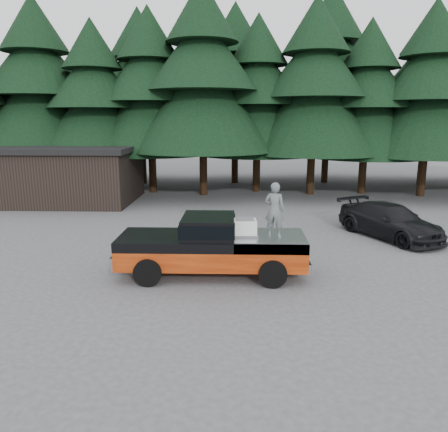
{
  "coord_description": "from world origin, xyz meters",
  "views": [
    {
      "loc": [
        1.19,
        -13.62,
        4.89
      ],
      "look_at": [
        0.78,
        0.0,
        1.83
      ],
      "focal_mm": 35.0,
      "sensor_mm": 36.0,
      "label": 1
    }
  ],
  "objects_px": {
    "air_compressor": "(245,228)",
    "utility_building": "(66,174)",
    "man_on_bed": "(275,210)",
    "pickup_truck": "(212,255)",
    "parked_car": "(390,221)"
  },
  "relations": [
    {
      "from": "pickup_truck",
      "to": "parked_car",
      "type": "bearing_deg",
      "value": 33.55
    },
    {
      "from": "man_on_bed",
      "to": "parked_car",
      "type": "xyz_separation_m",
      "value": [
        5.25,
        4.95,
        -1.47
      ]
    },
    {
      "from": "utility_building",
      "to": "parked_car",
      "type": "bearing_deg",
      "value": -24.9
    },
    {
      "from": "pickup_truck",
      "to": "utility_building",
      "type": "bearing_deg",
      "value": 127.07
    },
    {
      "from": "pickup_truck",
      "to": "man_on_bed",
      "type": "xyz_separation_m",
      "value": [
        1.93,
        -0.19,
        1.51
      ]
    },
    {
      "from": "parked_car",
      "to": "air_compressor",
      "type": "bearing_deg",
      "value": -169.72
    },
    {
      "from": "pickup_truck",
      "to": "utility_building",
      "type": "relative_size",
      "value": 0.71
    },
    {
      "from": "parked_car",
      "to": "utility_building",
      "type": "distance_m",
      "value": 18.31
    },
    {
      "from": "pickup_truck",
      "to": "man_on_bed",
      "type": "height_order",
      "value": "man_on_bed"
    },
    {
      "from": "air_compressor",
      "to": "utility_building",
      "type": "relative_size",
      "value": 0.08
    },
    {
      "from": "pickup_truck",
      "to": "utility_building",
      "type": "xyz_separation_m",
      "value": [
        -9.41,
        12.46,
        1.0
      ]
    },
    {
      "from": "parked_car",
      "to": "utility_building",
      "type": "xyz_separation_m",
      "value": [
        -16.58,
        7.7,
        0.96
      ]
    },
    {
      "from": "air_compressor",
      "to": "utility_building",
      "type": "distance_m",
      "value": 16.31
    },
    {
      "from": "pickup_truck",
      "to": "air_compressor",
      "type": "relative_size",
      "value": 8.55
    },
    {
      "from": "air_compressor",
      "to": "man_on_bed",
      "type": "height_order",
      "value": "man_on_bed"
    }
  ]
}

